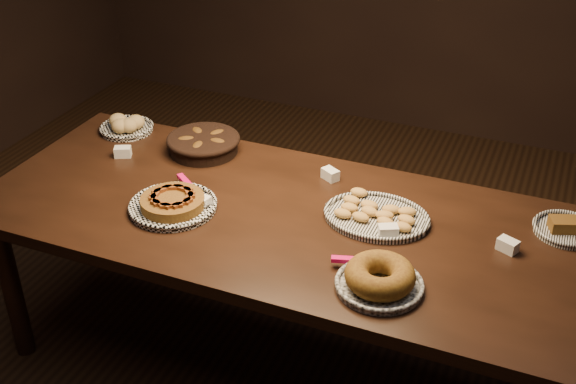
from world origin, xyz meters
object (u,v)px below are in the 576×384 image
at_px(buffet_table, 286,231).
at_px(apple_tart_plate, 173,204).
at_px(madeleine_platter, 376,215).
at_px(bundt_cake_plate, 379,278).

relative_size(buffet_table, apple_tart_plate, 6.43).
xyz_separation_m(buffet_table, madeleine_platter, (0.32, 0.10, 0.09)).
bearing_deg(buffet_table, bundt_cake_plate, -32.66).
bearing_deg(buffet_table, madeleine_platter, 17.58).
distance_m(apple_tart_plate, bundt_cake_plate, 0.88).
relative_size(apple_tart_plate, bundt_cake_plate, 1.11).
xyz_separation_m(buffet_table, bundt_cake_plate, (0.45, -0.29, 0.11)).
relative_size(buffet_table, madeleine_platter, 6.04).
height_order(buffet_table, apple_tart_plate, apple_tart_plate).
height_order(buffet_table, bundt_cake_plate, bundt_cake_plate).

